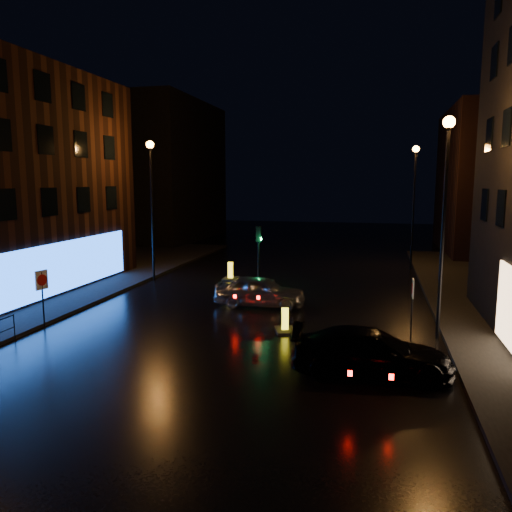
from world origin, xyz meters
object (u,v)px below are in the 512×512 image
object	(u,v)px
silver_hatchback	(260,291)
road_sign_right	(413,293)
traffic_signal	(259,277)
bollard_near	(285,326)
dark_sedan	(371,353)
road_sign_left	(42,285)
bollard_far	(230,276)

from	to	relation	value
silver_hatchback	road_sign_right	world-z (taller)	road_sign_right
traffic_signal	road_sign_right	size ratio (longest dim) A/B	1.55
traffic_signal	bollard_near	xyz separation A→B (m)	(3.10, -8.57, -0.29)
silver_hatchback	dark_sedan	distance (m)	9.31
road_sign_right	bollard_near	bearing A→B (deg)	9.61
traffic_signal	silver_hatchback	bearing A→B (deg)	-76.00
silver_hatchback	road_sign_left	distance (m)	9.73
traffic_signal	dark_sedan	distance (m)	14.03
silver_hatchback	bollard_far	bearing A→B (deg)	26.36
dark_sedan	bollard_far	distance (m)	16.14
silver_hatchback	bollard_near	world-z (taller)	silver_hatchback
traffic_signal	road_sign_left	bearing A→B (deg)	-122.84
road_sign_left	dark_sedan	bearing A→B (deg)	5.21
silver_hatchback	road_sign_right	bearing A→B (deg)	-115.67
silver_hatchback	bollard_far	distance (m)	6.87
road_sign_right	dark_sedan	bearing A→B (deg)	72.48
silver_hatchback	bollard_far	xyz separation A→B (m)	(-3.27, 6.02, -0.51)
bollard_near	road_sign_right	distance (m)	5.20
silver_hatchback	bollard_near	xyz separation A→B (m)	(1.91, -3.78, -0.53)
dark_sedan	bollard_near	size ratio (longest dim) A/B	3.85
traffic_signal	bollard_far	world-z (taller)	traffic_signal
road_sign_left	road_sign_right	size ratio (longest dim) A/B	1.08
traffic_signal	silver_hatchback	distance (m)	4.94
silver_hatchback	dark_sedan	world-z (taller)	silver_hatchback
bollard_near	road_sign_right	size ratio (longest dim) A/B	0.58
silver_hatchback	road_sign_right	size ratio (longest dim) A/B	1.96
bollard_near	bollard_far	size ratio (longest dim) A/B	1.03
bollard_far	road_sign_left	xyz separation A→B (m)	(-4.62, -11.61, 1.57)
bollard_far	road_sign_right	xyz separation A→B (m)	(10.11, -9.00, 1.43)
silver_hatchback	bollard_near	distance (m)	4.27
road_sign_left	bollard_near	bearing A→B (deg)	24.43
bollard_near	road_sign_right	bearing A→B (deg)	-10.15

